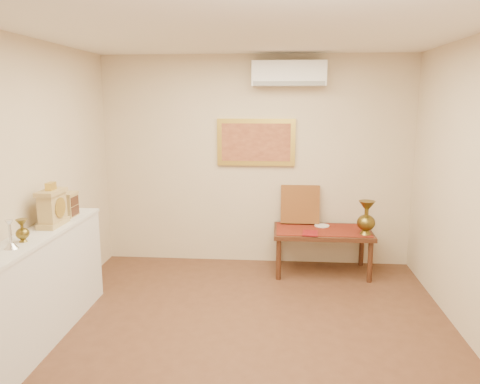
# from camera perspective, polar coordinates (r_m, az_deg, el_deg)

# --- Properties ---
(floor) EXTENTS (4.50, 4.50, 0.00)m
(floor) POSITION_cam_1_polar(r_m,az_deg,el_deg) (4.35, 0.34, -18.22)
(floor) COLOR brown
(floor) RESTS_ON ground
(ceiling) EXTENTS (4.50, 4.50, 0.00)m
(ceiling) POSITION_cam_1_polar(r_m,az_deg,el_deg) (3.83, 0.39, 19.65)
(ceiling) COLOR white
(ceiling) RESTS_ON ground
(wall_back) EXTENTS (4.00, 0.02, 2.70)m
(wall_back) POSITION_cam_1_polar(r_m,az_deg,el_deg) (6.09, 1.97, 3.76)
(wall_back) COLOR beige
(wall_back) RESTS_ON ground
(wall_front) EXTENTS (4.00, 0.02, 2.70)m
(wall_front) POSITION_cam_1_polar(r_m,az_deg,el_deg) (1.74, -5.44, -15.68)
(wall_front) COLOR beige
(wall_front) RESTS_ON ground
(wall_left) EXTENTS (0.02, 4.50, 2.70)m
(wall_left) POSITION_cam_1_polar(r_m,az_deg,el_deg) (4.49, -26.03, -0.05)
(wall_left) COLOR beige
(wall_left) RESTS_ON ground
(candlestick) EXTENTS (0.11, 0.11, 0.23)m
(candlestick) POSITION_cam_1_polar(r_m,az_deg,el_deg) (4.11, -26.21, -4.65)
(candlestick) COLOR silver
(candlestick) RESTS_ON display_ledge
(brass_urn_small) EXTENTS (0.11, 0.11, 0.25)m
(brass_urn_small) POSITION_cam_1_polar(r_m,az_deg,el_deg) (4.26, -25.04, -3.93)
(brass_urn_small) COLOR brown
(brass_urn_small) RESTS_ON display_ledge
(table_cloth) EXTENTS (1.14, 0.59, 0.01)m
(table_cloth) POSITION_cam_1_polar(r_m,az_deg,el_deg) (5.90, 10.04, -4.53)
(table_cloth) COLOR maroon
(table_cloth) RESTS_ON low_table
(brass_urn_tall) EXTENTS (0.22, 0.22, 0.49)m
(brass_urn_tall) POSITION_cam_1_polar(r_m,az_deg,el_deg) (5.75, 15.16, -2.61)
(brass_urn_tall) COLOR brown
(brass_urn_tall) RESTS_ON table_cloth
(plate) EXTENTS (0.19, 0.19, 0.01)m
(plate) POSITION_cam_1_polar(r_m,az_deg,el_deg) (6.04, 9.96, -4.07)
(plate) COLOR white
(plate) RESTS_ON table_cloth
(menu) EXTENTS (0.20, 0.27, 0.01)m
(menu) POSITION_cam_1_polar(r_m,az_deg,el_deg) (5.69, 8.56, -4.97)
(menu) COLOR maroon
(menu) RESTS_ON table_cloth
(cushion) EXTENTS (0.50, 0.20, 0.51)m
(cushion) POSITION_cam_1_polar(r_m,az_deg,el_deg) (6.10, 7.33, -1.50)
(cushion) COLOR #5B1C12
(cushion) RESTS_ON table_cloth
(display_ledge) EXTENTS (0.37, 2.02, 0.98)m
(display_ledge) POSITION_cam_1_polar(r_m,az_deg,el_deg) (4.63, -23.21, -10.57)
(display_ledge) COLOR silver
(display_ledge) RESTS_ON floor
(mantel_clock) EXTENTS (0.17, 0.36, 0.41)m
(mantel_clock) POSITION_cam_1_polar(r_m,az_deg,el_deg) (4.67, -21.88, -1.76)
(mantel_clock) COLOR tan
(mantel_clock) RESTS_ON display_ledge
(wooden_chest) EXTENTS (0.16, 0.21, 0.24)m
(wooden_chest) POSITION_cam_1_polar(r_m,az_deg,el_deg) (5.01, -20.26, -1.42)
(wooden_chest) COLOR tan
(wooden_chest) RESTS_ON display_ledge
(low_table) EXTENTS (1.20, 0.70, 0.55)m
(low_table) POSITION_cam_1_polar(r_m,az_deg,el_deg) (5.92, 10.01, -5.18)
(low_table) COLOR #462315
(low_table) RESTS_ON floor
(painting) EXTENTS (1.00, 0.06, 0.60)m
(painting) POSITION_cam_1_polar(r_m,az_deg,el_deg) (6.03, 1.97, 6.08)
(painting) COLOR gold
(painting) RESTS_ON wall_back
(ac_unit) EXTENTS (0.90, 0.25, 0.30)m
(ac_unit) POSITION_cam_1_polar(r_m,az_deg,el_deg) (5.91, 5.98, 14.16)
(ac_unit) COLOR white
(ac_unit) RESTS_ON wall_back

